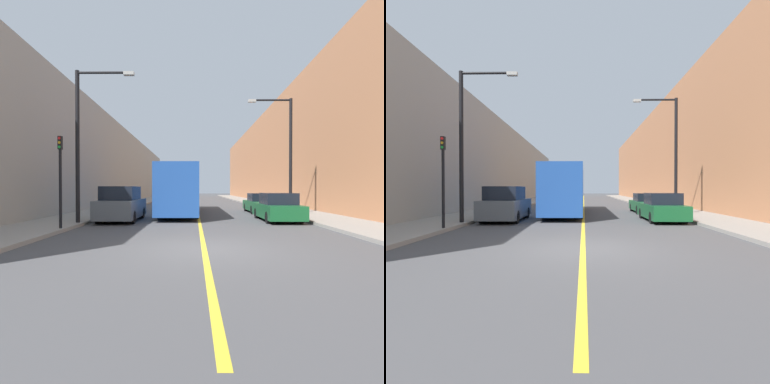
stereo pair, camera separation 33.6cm
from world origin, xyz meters
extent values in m
plane|color=#474749|center=(0.00, 0.00, 0.00)|extent=(200.00, 200.00, 0.00)
cube|color=gray|center=(-7.21, 30.00, 0.08)|extent=(3.16, 72.00, 0.15)
cube|color=gray|center=(7.21, 30.00, 0.08)|extent=(3.16, 72.00, 0.15)
cube|color=gray|center=(-10.79, 30.00, 4.62)|extent=(4.00, 72.00, 9.23)
cube|color=#B2724C|center=(10.79, 30.00, 5.83)|extent=(4.00, 72.00, 11.67)
cube|color=gold|center=(0.00, 30.00, 0.00)|extent=(0.16, 72.00, 0.01)
cube|color=#1E4793|center=(-1.24, 12.57, 1.74)|extent=(2.44, 12.07, 2.94)
cube|color=black|center=(-1.24, 6.57, 2.26)|extent=(2.08, 0.04, 1.32)
cylinder|color=black|center=(-2.19, 8.83, 0.46)|extent=(0.54, 0.91, 0.91)
cylinder|color=black|center=(-0.29, 8.83, 0.46)|extent=(0.54, 0.91, 0.91)
cylinder|color=black|center=(-2.19, 16.32, 0.46)|extent=(0.54, 0.91, 0.91)
cylinder|color=black|center=(-0.29, 16.32, 0.46)|extent=(0.54, 0.91, 0.91)
cube|color=#51565B|center=(-4.32, 7.76, 0.69)|extent=(1.98, 4.58, 0.98)
cube|color=black|center=(-4.32, 7.53, 1.55)|extent=(1.75, 2.52, 0.73)
cube|color=black|center=(-4.32, 5.50, 0.86)|extent=(1.69, 0.04, 0.44)
cylinder|color=black|center=(-5.09, 6.34, 0.34)|extent=(0.44, 0.68, 0.68)
cylinder|color=black|center=(-3.54, 6.34, 0.34)|extent=(0.44, 0.68, 0.68)
cylinder|color=black|center=(-5.09, 9.18, 0.34)|extent=(0.44, 0.68, 0.68)
cylinder|color=black|center=(-3.54, 9.18, 0.34)|extent=(0.44, 0.68, 0.68)
cube|color=#145128|center=(4.35, 7.81, 0.56)|extent=(1.89, 4.44, 0.74)
cube|color=black|center=(4.35, 7.59, 1.24)|extent=(1.66, 2.00, 0.63)
cube|color=black|center=(4.35, 5.63, 0.68)|extent=(1.60, 0.04, 0.33)
cylinder|color=black|center=(3.61, 6.44, 0.31)|extent=(0.42, 0.62, 0.62)
cylinder|color=black|center=(5.09, 6.44, 0.31)|extent=(0.42, 0.62, 0.62)
cylinder|color=black|center=(3.61, 9.19, 0.31)|extent=(0.42, 0.62, 0.62)
cylinder|color=black|center=(5.09, 9.19, 0.31)|extent=(0.42, 0.62, 0.62)
cube|color=#145128|center=(4.62, 13.45, 0.53)|extent=(1.80, 4.40, 0.68)
cube|color=black|center=(4.62, 13.23, 1.16)|extent=(1.59, 1.98, 0.58)
cube|color=black|center=(4.62, 11.28, 0.65)|extent=(1.53, 0.04, 0.31)
cylinder|color=black|center=(3.91, 12.08, 0.31)|extent=(0.40, 0.62, 0.62)
cylinder|color=black|center=(5.32, 12.08, 0.31)|extent=(0.40, 0.62, 0.62)
cylinder|color=black|center=(3.91, 14.81, 0.31)|extent=(0.40, 0.62, 0.62)
cylinder|color=black|center=(5.32, 14.81, 0.31)|extent=(0.40, 0.62, 0.62)
cylinder|color=black|center=(-5.93, 5.56, 3.82)|extent=(0.20, 0.20, 7.34)
cylinder|color=black|center=(-4.68, 5.56, 7.39)|extent=(2.50, 0.12, 0.12)
cube|color=#999993|center=(-3.43, 5.56, 7.34)|extent=(0.50, 0.24, 0.16)
cylinder|color=black|center=(5.93, 10.40, 3.86)|extent=(0.20, 0.20, 7.43)
cylinder|color=black|center=(4.68, 10.40, 7.48)|extent=(2.50, 0.12, 0.12)
cube|color=#999993|center=(3.43, 10.40, 7.43)|extent=(0.50, 0.24, 0.16)
cylinder|color=black|center=(-5.83, 3.45, 1.78)|extent=(0.12, 0.12, 3.26)
cube|color=black|center=(-5.83, 3.45, 3.69)|extent=(0.16, 0.16, 0.55)
cylinder|color=red|center=(-5.83, 3.36, 3.87)|extent=(0.11, 0.02, 0.11)
cylinder|color=gold|center=(-5.83, 3.36, 3.69)|extent=(0.11, 0.02, 0.11)
cylinder|color=green|center=(-5.83, 3.36, 3.51)|extent=(0.11, 0.02, 0.11)
camera|label=1|loc=(-0.31, -8.89, 1.80)|focal=28.00mm
camera|label=2|loc=(0.03, -8.89, 1.80)|focal=28.00mm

